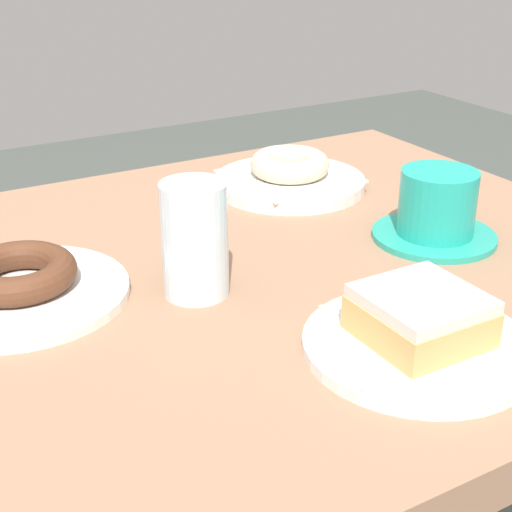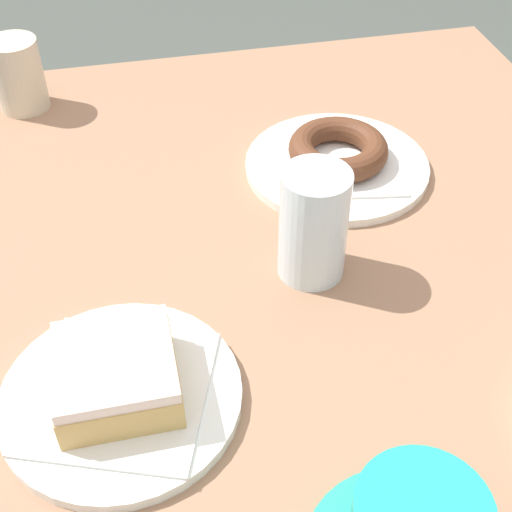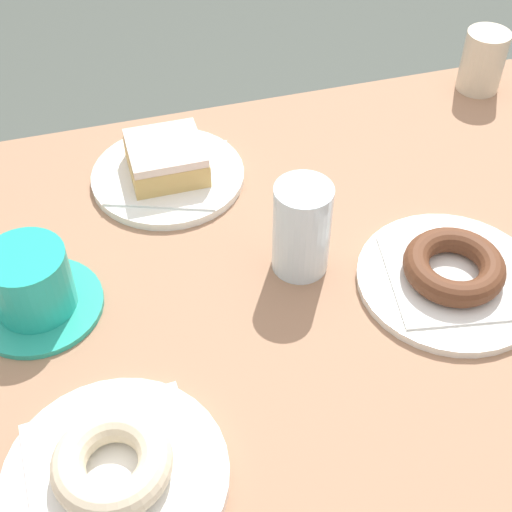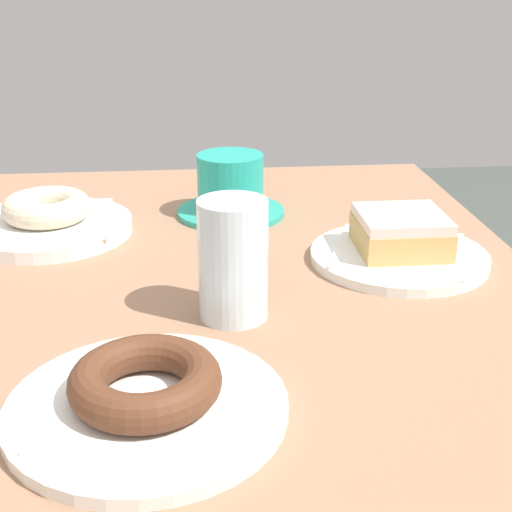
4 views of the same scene
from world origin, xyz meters
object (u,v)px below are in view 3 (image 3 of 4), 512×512
donut_glazed_square (166,158)px  coffee_cup (32,285)px  sugar_jar (483,61)px  plate_chocolate_ring (450,280)px  water_glass (302,229)px  plate_glazed_square (168,176)px  donut_chocolate_ring (454,266)px  plate_sugar_ring (116,478)px  donut_sugar_ring (112,463)px

donut_glazed_square → coffee_cup: (0.18, 0.17, 0.00)m
donut_glazed_square → sugar_jar: sugar_jar is taller
plate_chocolate_ring → coffee_cup: coffee_cup is taller
water_glass → sugar_jar: 0.46m
plate_chocolate_ring → donut_glazed_square: size_ratio=2.21×
plate_chocolate_ring → plate_glazed_square: bearing=-44.8°
plate_glazed_square → donut_glazed_square: 0.03m
plate_chocolate_ring → donut_chocolate_ring: (0.00, 0.00, 0.02)m
sugar_jar → plate_glazed_square: bearing=9.7°
coffee_cup → plate_sugar_ring: bearing=103.0°
donut_sugar_ring → coffee_cup: bearing=-77.0°
plate_chocolate_ring → plate_glazed_square: 0.37m
plate_sugar_ring → plate_chocolate_ring: bearing=-160.9°
coffee_cup → plate_chocolate_ring: bearing=168.6°
plate_chocolate_ring → donut_chocolate_ring: 0.02m
water_glass → coffee_cup: 0.29m
plate_sugar_ring → plate_chocolate_ring: size_ratio=0.97×
donut_sugar_ring → plate_glazed_square: 0.42m
plate_sugar_ring → donut_sugar_ring: 0.03m
donut_glazed_square → plate_glazed_square: bearing=0.0°
plate_chocolate_ring → plate_glazed_square: (0.27, -0.26, 0.00)m
plate_glazed_square → sugar_jar: size_ratio=2.18×
plate_chocolate_ring → donut_glazed_square: 0.37m
donut_glazed_square → coffee_cup: size_ratio=0.67×
plate_sugar_ring → plate_glazed_square: size_ratio=1.03×
donut_sugar_ring → plate_chocolate_ring: bearing=-160.9°
sugar_jar → plate_sugar_ring: bearing=38.5°
plate_sugar_ring → sugar_jar: sugar_jar is taller
plate_sugar_ring → sugar_jar: size_ratio=2.24×
coffee_cup → sugar_jar: size_ratio=1.56×
donut_glazed_square → water_glass: (-0.11, 0.19, 0.02)m
donut_sugar_ring → plate_chocolate_ring: (-0.39, -0.13, -0.03)m
donut_sugar_ring → plate_chocolate_ring: 0.41m
water_glass → donut_sugar_ring: bearing=41.2°
water_glass → coffee_cup: (0.29, -0.02, -0.02)m
sugar_jar → coffee_cup: bearing=21.4°
plate_sugar_ring → plate_chocolate_ring: 0.41m
donut_chocolate_ring → plate_glazed_square: donut_chocolate_ring is taller
donut_chocolate_ring → donut_sugar_ring: bearing=19.1°
plate_glazed_square → donut_chocolate_ring: bearing=135.2°
donut_sugar_ring → sugar_jar: sugar_jar is taller
plate_glazed_square → sugar_jar: bearing=-170.3°
coffee_cup → sugar_jar: sugar_jar is taller
donut_sugar_ring → donut_chocolate_ring: size_ratio=0.94×
donut_glazed_square → coffee_cup: coffee_cup is taller
donut_chocolate_ring → sugar_jar: size_ratio=1.24×
plate_sugar_ring → donut_glazed_square: size_ratio=2.14×
plate_chocolate_ring → donut_sugar_ring: bearing=19.1°
plate_sugar_ring → coffee_cup: bearing=-77.0°
water_glass → coffee_cup: bearing=-3.1°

